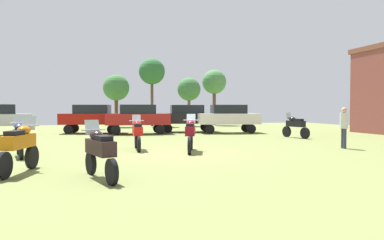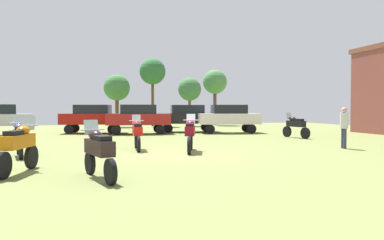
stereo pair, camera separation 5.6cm
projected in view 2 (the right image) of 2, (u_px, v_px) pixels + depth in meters
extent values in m
cube|color=olive|center=(181.00, 153.00, 13.98)|extent=(44.00, 52.00, 0.02)
cylinder|color=black|center=(287.00, 132.00, 21.68)|extent=(0.26, 0.67, 0.66)
cylinder|color=black|center=(305.00, 133.00, 20.35)|extent=(0.26, 0.67, 0.66)
cube|color=black|center=(296.00, 124.00, 21.00)|extent=(0.63, 1.32, 0.36)
ellipsoid|color=black|center=(293.00, 119.00, 21.24)|extent=(0.42, 0.54, 0.24)
cube|color=black|center=(299.00, 120.00, 20.79)|extent=(0.42, 0.61, 0.12)
cube|color=silver|center=(289.00, 116.00, 21.52)|extent=(0.38, 0.23, 0.39)
cylinder|color=#B7B7BC|center=(290.00, 117.00, 21.44)|extent=(0.61, 0.17, 0.04)
cylinder|color=black|center=(136.00, 141.00, 15.62)|extent=(0.14, 0.64, 0.63)
cylinder|color=black|center=(139.00, 144.00, 14.16)|extent=(0.14, 0.64, 0.63)
cube|color=red|center=(137.00, 131.00, 14.87)|extent=(0.41, 1.28, 0.36)
ellipsoid|color=red|center=(137.00, 124.00, 15.14)|extent=(0.34, 0.49, 0.24)
cube|color=black|center=(138.00, 125.00, 14.65)|extent=(0.32, 0.57, 0.12)
cube|color=silver|center=(136.00, 119.00, 15.45)|extent=(0.37, 0.17, 0.39)
cylinder|color=#B7B7BC|center=(136.00, 121.00, 15.36)|extent=(0.62, 0.06, 0.04)
cylinder|color=black|center=(18.00, 146.00, 13.53)|extent=(0.26, 0.62, 0.61)
cylinder|color=black|center=(21.00, 151.00, 12.09)|extent=(0.26, 0.62, 0.61)
cube|color=navy|center=(19.00, 135.00, 12.80)|extent=(0.68, 1.44, 0.36)
ellipsoid|color=navy|center=(19.00, 127.00, 13.06)|extent=(0.43, 0.54, 0.24)
cube|color=black|center=(20.00, 128.00, 12.57)|extent=(0.43, 0.62, 0.12)
cube|color=silver|center=(18.00, 121.00, 13.36)|extent=(0.39, 0.23, 0.39)
cylinder|color=#B7B7BC|center=(18.00, 123.00, 13.27)|extent=(0.61, 0.18, 0.04)
cylinder|color=black|center=(31.00, 157.00, 10.27)|extent=(0.28, 0.69, 0.68)
cylinder|color=black|center=(3.00, 165.00, 8.70)|extent=(0.28, 0.69, 0.68)
cube|color=#C26C0F|center=(18.00, 141.00, 9.47)|extent=(0.68, 1.38, 0.36)
ellipsoid|color=#C26C0F|center=(23.00, 130.00, 9.76)|extent=(0.43, 0.54, 0.24)
cube|color=black|center=(14.00, 133.00, 9.23)|extent=(0.43, 0.62, 0.12)
cube|color=silver|center=(29.00, 123.00, 10.09)|extent=(0.39, 0.24, 0.39)
cylinder|color=#B7B7BC|center=(27.00, 125.00, 9.99)|extent=(0.61, 0.19, 0.04)
cylinder|color=black|center=(90.00, 163.00, 9.37)|extent=(0.30, 0.61, 0.61)
cylinder|color=black|center=(110.00, 172.00, 8.04)|extent=(0.30, 0.61, 0.61)
cube|color=black|center=(99.00, 147.00, 8.69)|extent=(0.75, 1.39, 0.36)
ellipsoid|color=black|center=(95.00, 135.00, 8.93)|extent=(0.45, 0.55, 0.24)
cube|color=black|center=(102.00, 138.00, 8.48)|extent=(0.46, 0.62, 0.12)
cube|color=silver|center=(91.00, 127.00, 9.21)|extent=(0.39, 0.25, 0.39)
cylinder|color=#B7B7BC|center=(93.00, 130.00, 9.13)|extent=(0.60, 0.22, 0.04)
cylinder|color=black|center=(191.00, 142.00, 15.01)|extent=(0.31, 0.68, 0.68)
cylinder|color=black|center=(189.00, 146.00, 13.42)|extent=(0.31, 0.68, 0.68)
cube|color=maroon|center=(190.00, 131.00, 14.20)|extent=(0.74, 1.40, 0.36)
ellipsoid|color=maroon|center=(190.00, 123.00, 14.49)|extent=(0.45, 0.55, 0.24)
cube|color=black|center=(190.00, 125.00, 13.95)|extent=(0.45, 0.62, 0.12)
cube|color=silver|center=(191.00, 119.00, 14.83)|extent=(0.39, 0.25, 0.39)
cylinder|color=#B7B7BC|center=(191.00, 120.00, 14.73)|extent=(0.60, 0.22, 0.04)
cylinder|color=black|center=(69.00, 129.00, 24.27)|extent=(0.67, 0.35, 0.64)
cylinder|color=black|center=(75.00, 128.00, 25.70)|extent=(0.67, 0.35, 0.64)
cylinder|color=black|center=(112.00, 129.00, 24.42)|extent=(0.67, 0.35, 0.64)
cylinder|color=black|center=(116.00, 128.00, 25.85)|extent=(0.67, 0.35, 0.64)
cube|color=#A1130C|center=(93.00, 119.00, 25.04)|extent=(4.58, 2.64, 0.75)
cube|color=black|center=(93.00, 109.00, 25.02)|extent=(2.64, 2.04, 0.61)
cylinder|color=black|center=(168.00, 128.00, 25.57)|extent=(0.66, 0.30, 0.64)
cylinder|color=black|center=(167.00, 127.00, 27.00)|extent=(0.66, 0.30, 0.64)
cylinder|color=black|center=(208.00, 128.00, 25.96)|extent=(0.66, 0.30, 0.64)
cylinder|color=black|center=(205.00, 127.00, 27.38)|extent=(0.66, 0.30, 0.64)
cube|color=black|center=(187.00, 118.00, 26.46)|extent=(4.49, 2.32, 0.75)
cube|color=black|center=(187.00, 109.00, 26.43)|extent=(2.54, 1.87, 0.61)
cylinder|color=black|center=(116.00, 130.00, 23.27)|extent=(0.65, 0.25, 0.64)
cylinder|color=black|center=(116.00, 129.00, 24.67)|extent=(0.65, 0.25, 0.64)
cylinder|color=black|center=(161.00, 130.00, 23.89)|extent=(0.65, 0.25, 0.64)
cylinder|color=black|center=(158.00, 128.00, 25.30)|extent=(0.65, 0.25, 0.64)
cube|color=maroon|center=(138.00, 119.00, 24.26)|extent=(4.37, 1.98, 0.75)
cube|color=black|center=(138.00, 109.00, 24.24)|extent=(2.43, 1.68, 0.61)
cylinder|color=black|center=(21.00, 131.00, 22.75)|extent=(0.67, 0.34, 0.64)
cylinder|color=black|center=(21.00, 129.00, 24.04)|extent=(0.67, 0.34, 0.64)
cylinder|color=black|center=(210.00, 129.00, 24.44)|extent=(0.67, 0.31, 0.64)
cylinder|color=black|center=(207.00, 128.00, 25.87)|extent=(0.67, 0.31, 0.64)
cylinder|color=black|center=(252.00, 129.00, 24.77)|extent=(0.67, 0.31, 0.64)
cylinder|color=black|center=(246.00, 128.00, 26.20)|extent=(0.67, 0.31, 0.64)
cube|color=silver|center=(229.00, 119.00, 25.30)|extent=(4.52, 2.40, 0.75)
cube|color=black|center=(229.00, 109.00, 25.28)|extent=(2.57, 1.91, 0.61)
cylinder|color=#30364E|center=(343.00, 138.00, 15.52)|extent=(0.14, 0.14, 0.87)
cylinder|color=#30364E|center=(345.00, 139.00, 15.35)|extent=(0.14, 0.14, 0.87)
cylinder|color=silver|center=(344.00, 121.00, 15.41)|extent=(0.40, 0.40, 0.69)
sphere|color=tan|center=(344.00, 110.00, 15.39)|extent=(0.23, 0.23, 0.23)
cylinder|color=brown|center=(215.00, 106.00, 37.56)|extent=(0.35, 0.35, 3.98)
sphere|color=#4A8548|center=(215.00, 82.00, 37.47)|extent=(2.54, 2.54, 2.54)
cylinder|color=brown|center=(117.00, 110.00, 33.93)|extent=(0.34, 0.34, 3.17)
sphere|color=#3D783B|center=(117.00, 88.00, 33.86)|extent=(2.47, 2.47, 2.47)
cylinder|color=brown|center=(153.00, 102.00, 35.15)|extent=(0.28, 0.28, 4.82)
sphere|color=#2F6D36|center=(153.00, 71.00, 35.06)|extent=(2.57, 2.57, 2.57)
cylinder|color=brown|center=(190.00, 110.00, 35.67)|extent=(0.29, 0.29, 3.16)
sphere|color=#3E7840|center=(190.00, 89.00, 35.60)|extent=(2.32, 2.32, 2.32)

